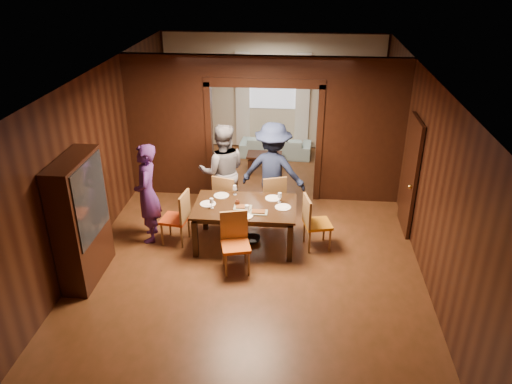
# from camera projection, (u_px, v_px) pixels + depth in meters

# --- Properties ---
(floor) EXTENTS (9.00, 9.00, 0.00)m
(floor) POSITION_uv_depth(u_px,v_px,m) (257.00, 234.00, 9.10)
(floor) COLOR #4F3116
(floor) RESTS_ON ground
(ceiling) EXTENTS (5.50, 9.00, 0.02)m
(ceiling) POSITION_uv_depth(u_px,v_px,m) (257.00, 75.00, 7.82)
(ceiling) COLOR silver
(ceiling) RESTS_ON room_walls
(room_walls) EXTENTS (5.52, 9.01, 2.90)m
(room_walls) POSITION_uv_depth(u_px,v_px,m) (265.00, 123.00, 10.12)
(room_walls) COLOR black
(room_walls) RESTS_ON floor
(person_purple) EXTENTS (0.55, 0.72, 1.78)m
(person_purple) POSITION_uv_depth(u_px,v_px,m) (147.00, 193.00, 8.58)
(person_purple) COLOR #462162
(person_purple) RESTS_ON floor
(person_grey) EXTENTS (1.01, 0.85, 1.85)m
(person_grey) POSITION_uv_depth(u_px,v_px,m) (223.00, 172.00, 9.32)
(person_grey) COLOR slate
(person_grey) RESTS_ON floor
(person_navy) EXTENTS (1.33, 0.93, 1.89)m
(person_navy) POSITION_uv_depth(u_px,v_px,m) (273.00, 171.00, 9.31)
(person_navy) COLOR #1B2645
(person_navy) RESTS_ON floor
(sofa) EXTENTS (1.78, 0.78, 0.51)m
(sofa) POSITION_uv_depth(u_px,v_px,m) (276.00, 146.00, 12.41)
(sofa) COLOR #9CC6CC
(sofa) RESTS_ON floor
(serving_bowl) EXTENTS (0.32, 0.32, 0.08)m
(serving_bowl) POSITION_uv_depth(u_px,v_px,m) (251.00, 201.00, 8.51)
(serving_bowl) COLOR black
(serving_bowl) RESTS_ON dining_table
(dining_table) EXTENTS (1.74, 1.08, 0.76)m
(dining_table) POSITION_uv_depth(u_px,v_px,m) (245.00, 225.00, 8.63)
(dining_table) COLOR black
(dining_table) RESTS_ON floor
(coffee_table) EXTENTS (0.80, 0.50, 0.40)m
(coffee_table) POSITION_uv_depth(u_px,v_px,m) (264.00, 162.00, 11.63)
(coffee_table) COLOR black
(coffee_table) RESTS_ON floor
(chair_left) EXTENTS (0.50, 0.50, 0.97)m
(chair_left) POSITION_uv_depth(u_px,v_px,m) (175.00, 217.00, 8.66)
(chair_left) COLOR #C53C12
(chair_left) RESTS_ON floor
(chair_right) EXTENTS (0.54, 0.54, 0.97)m
(chair_right) POSITION_uv_depth(u_px,v_px,m) (318.00, 222.00, 8.50)
(chair_right) COLOR orange
(chair_right) RESTS_ON floor
(chair_far_l) EXTENTS (0.55, 0.55, 0.97)m
(chair_far_l) POSITION_uv_depth(u_px,v_px,m) (228.00, 197.00, 9.35)
(chair_far_l) COLOR #CA6513
(chair_far_l) RESTS_ON floor
(chair_far_r) EXTENTS (0.56, 0.56, 0.97)m
(chair_far_r) POSITION_uv_depth(u_px,v_px,m) (272.00, 197.00, 9.36)
(chair_far_r) COLOR orange
(chair_far_r) RESTS_ON floor
(chair_near) EXTENTS (0.53, 0.53, 0.97)m
(chair_near) POSITION_uv_depth(u_px,v_px,m) (236.00, 244.00, 7.88)
(chair_near) COLOR #D25413
(chair_near) RESTS_ON floor
(hutch) EXTENTS (0.40, 1.20, 2.00)m
(hutch) POSITION_uv_depth(u_px,v_px,m) (81.00, 220.00, 7.52)
(hutch) COLOR black
(hutch) RESTS_ON floor
(door_right) EXTENTS (0.06, 0.90, 2.10)m
(door_right) POSITION_uv_depth(u_px,v_px,m) (410.00, 176.00, 8.86)
(door_right) COLOR black
(door_right) RESTS_ON floor
(window_far) EXTENTS (1.20, 0.03, 1.30)m
(window_far) POSITION_uv_depth(u_px,v_px,m) (273.00, 83.00, 12.32)
(window_far) COLOR silver
(window_far) RESTS_ON back_wall
(curtain_left) EXTENTS (0.35, 0.06, 2.40)m
(curtain_left) POSITION_uv_depth(u_px,v_px,m) (243.00, 100.00, 12.54)
(curtain_left) COLOR white
(curtain_left) RESTS_ON back_wall
(curtain_right) EXTENTS (0.35, 0.06, 2.40)m
(curtain_right) POSITION_uv_depth(u_px,v_px,m) (302.00, 102.00, 12.42)
(curtain_right) COLOR white
(curtain_right) RESTS_ON back_wall
(plate_left) EXTENTS (0.27, 0.27, 0.01)m
(plate_left) POSITION_uv_depth(u_px,v_px,m) (208.00, 204.00, 8.51)
(plate_left) COLOR white
(plate_left) RESTS_ON dining_table
(plate_far_l) EXTENTS (0.27, 0.27, 0.01)m
(plate_far_l) POSITION_uv_depth(u_px,v_px,m) (221.00, 196.00, 8.79)
(plate_far_l) COLOR silver
(plate_far_l) RESTS_ON dining_table
(plate_far_r) EXTENTS (0.27, 0.27, 0.01)m
(plate_far_r) POSITION_uv_depth(u_px,v_px,m) (273.00, 198.00, 8.69)
(plate_far_r) COLOR white
(plate_far_r) RESTS_ON dining_table
(plate_right) EXTENTS (0.27, 0.27, 0.01)m
(plate_right) POSITION_uv_depth(u_px,v_px,m) (283.00, 207.00, 8.40)
(plate_right) COLOR white
(plate_right) RESTS_ON dining_table
(plate_near) EXTENTS (0.27, 0.27, 0.01)m
(plate_near) POSITION_uv_depth(u_px,v_px,m) (245.00, 216.00, 8.13)
(plate_near) COLOR white
(plate_near) RESTS_ON dining_table
(platter_a) EXTENTS (0.30, 0.20, 0.04)m
(platter_a) POSITION_uv_depth(u_px,v_px,m) (243.00, 207.00, 8.38)
(platter_a) COLOR gray
(platter_a) RESTS_ON dining_table
(platter_b) EXTENTS (0.30, 0.20, 0.04)m
(platter_b) POSITION_uv_depth(u_px,v_px,m) (258.00, 212.00, 8.22)
(platter_b) COLOR gray
(platter_b) RESTS_ON dining_table
(wineglass_left) EXTENTS (0.08, 0.08, 0.18)m
(wineglass_left) POSITION_uv_depth(u_px,v_px,m) (212.00, 203.00, 8.34)
(wineglass_left) COLOR silver
(wineglass_left) RESTS_ON dining_table
(wineglass_far) EXTENTS (0.08, 0.08, 0.18)m
(wineglass_far) POSITION_uv_depth(u_px,v_px,m) (235.00, 190.00, 8.80)
(wineglass_far) COLOR silver
(wineglass_far) RESTS_ON dining_table
(wineglass_right) EXTENTS (0.08, 0.08, 0.18)m
(wineglass_right) POSITION_uv_depth(u_px,v_px,m) (280.00, 198.00, 8.53)
(wineglass_right) COLOR silver
(wineglass_right) RESTS_ON dining_table
(tumbler) EXTENTS (0.07, 0.07, 0.14)m
(tumbler) POSITION_uv_depth(u_px,v_px,m) (247.00, 209.00, 8.20)
(tumbler) COLOR white
(tumbler) RESTS_ON dining_table
(condiment_jar) EXTENTS (0.08, 0.08, 0.11)m
(condiment_jar) POSITION_uv_depth(u_px,v_px,m) (237.00, 203.00, 8.44)
(condiment_jar) COLOR #451F10
(condiment_jar) RESTS_ON dining_table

